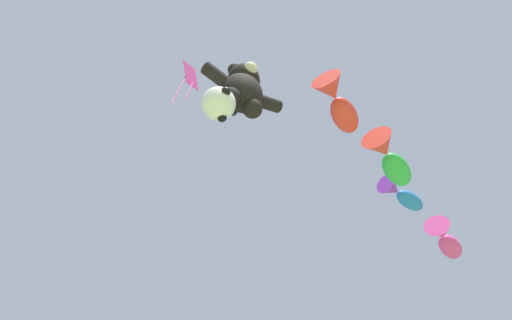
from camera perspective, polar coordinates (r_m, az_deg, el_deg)
teddy_bear_kite at (r=9.40m, az=-2.16°, el=11.83°), size 2.41×1.06×2.45m
soccer_ball_kite at (r=8.11m, az=-6.18°, el=9.25°), size 0.89×0.89×0.82m
fish_kite_crimson at (r=10.63m, az=13.46°, el=9.32°), size 2.16×1.71×0.92m
fish_kite_emerald at (r=11.73m, az=21.33°, el=0.28°), size 2.40×1.70×0.97m
fish_kite_cobalt at (r=13.78m, az=22.99°, el=-5.31°), size 2.04×0.91×0.77m
fish_kite_magenta at (r=15.75m, az=29.01°, el=-11.46°), size 2.34×1.66×0.96m
diamond_kite at (r=11.24m, az=-11.02°, el=13.24°), size 0.86×0.72×2.84m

